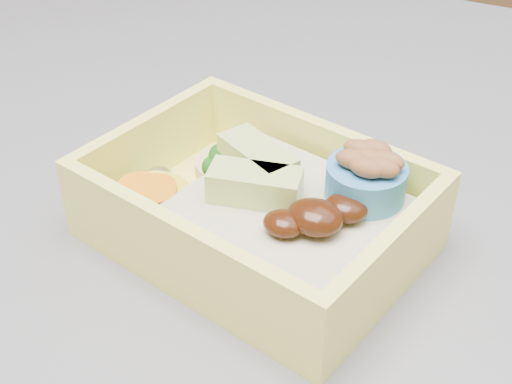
% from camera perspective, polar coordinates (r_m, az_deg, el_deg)
% --- Properties ---
extents(bento_box, '(0.20, 0.16, 0.06)m').
position_cam_1_polar(bento_box, '(0.39, 0.82, -1.51)').
color(bento_box, '#FFFA69').
rests_on(bento_box, island).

